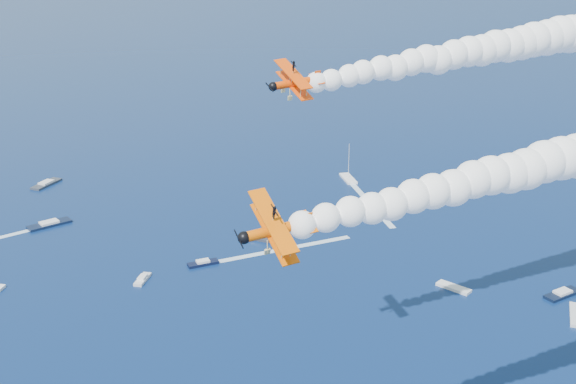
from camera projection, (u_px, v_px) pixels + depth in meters
biplane_lead at (296, 83)px, 95.97m from camera, size 9.13×10.84×8.26m
biplane_trail at (277, 230)px, 69.97m from camera, size 9.46×11.48×9.28m
smoke_trail_lead at (474, 51)px, 107.09m from camera, size 62.04×19.88×11.34m
smoke_trail_trail at (518, 169)px, 80.66m from camera, size 62.14×21.74×11.34m
spectator_boats at (47, 281)px, 167.37m from camera, size 221.91×174.21×0.70m
boat_wakes at (213, 232)px, 195.47m from camera, size 140.01×53.58×0.04m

